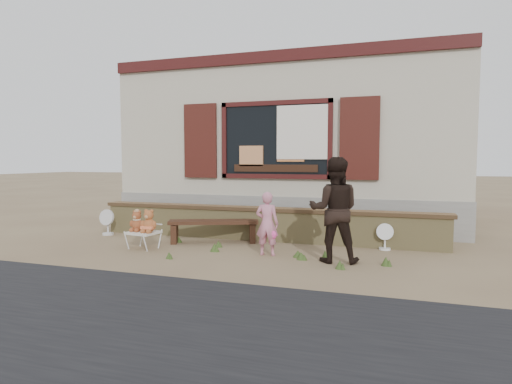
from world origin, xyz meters
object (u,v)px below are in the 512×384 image
(teddy_bear_left, at_px, (137,220))
(adult, at_px, (334,210))
(bench, at_px, (214,226))
(child, at_px, (267,224))
(teddy_bear_right, at_px, (149,221))
(folding_chair, at_px, (143,233))

(teddy_bear_left, relative_size, adult, 0.23)
(bench, distance_m, child, 1.50)
(child, bearing_deg, teddy_bear_right, 4.56)
(teddy_bear_right, distance_m, child, 2.16)
(bench, height_order, adult, adult)
(adult, bearing_deg, child, -13.37)
(bench, bearing_deg, child, -50.01)
(bench, relative_size, teddy_bear_left, 4.49)
(folding_chair, bearing_deg, adult, 10.14)
(bench, distance_m, teddy_bear_right, 1.28)
(teddy_bear_right, bearing_deg, adult, 10.56)
(folding_chair, xyz_separation_m, child, (2.29, 0.19, 0.26))
(folding_chair, relative_size, adult, 0.35)
(bench, xyz_separation_m, teddy_bear_right, (-0.85, -0.93, 0.20))
(folding_chair, bearing_deg, bench, 51.52)
(teddy_bear_right, xyz_separation_m, child, (2.15, 0.22, 0.01))
(child, bearing_deg, teddy_bear_left, 2.90)
(bench, distance_m, teddy_bear_left, 1.44)
(folding_chair, xyz_separation_m, teddy_bear_left, (-0.14, 0.02, 0.22))
(teddy_bear_left, xyz_separation_m, child, (2.43, 0.17, 0.03))
(teddy_bear_left, bearing_deg, child, 12.88)
(folding_chair, distance_m, teddy_bear_right, 0.28)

